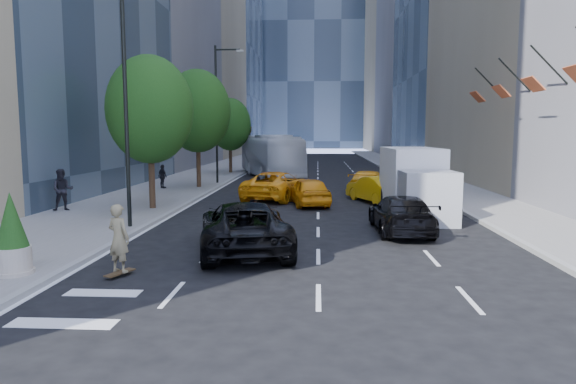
# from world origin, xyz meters

# --- Properties ---
(ground) EXTENTS (160.00, 160.00, 0.00)m
(ground) POSITION_xyz_m (0.00, 0.00, 0.00)
(ground) COLOR black
(ground) RESTS_ON ground
(sidewalk_left) EXTENTS (6.00, 120.00, 0.15)m
(sidewalk_left) POSITION_xyz_m (-9.00, 30.00, 0.07)
(sidewalk_left) COLOR slate
(sidewalk_left) RESTS_ON ground
(sidewalk_right) EXTENTS (4.00, 120.00, 0.15)m
(sidewalk_right) POSITION_xyz_m (10.00, 30.00, 0.07)
(sidewalk_right) COLOR slate
(sidewalk_right) RESTS_ON ground
(tower_left_end) EXTENTS (20.00, 28.00, 60.00)m
(tower_left_end) POSITION_xyz_m (-22.00, 92.00, 30.00)
(tower_left_end) COLOR #2D3946
(tower_left_end) RESTS_ON ground
(tower_right_far) EXTENTS (20.00, 24.00, 50.00)m
(tower_right_far) POSITION_xyz_m (22.00, 98.00, 25.00)
(tower_right_far) COLOR gray
(tower_right_far) RESTS_ON ground
(lamp_near) EXTENTS (2.13, 0.22, 10.00)m
(lamp_near) POSITION_xyz_m (-6.32, 4.00, 5.81)
(lamp_near) COLOR black
(lamp_near) RESTS_ON sidewalk_left
(lamp_far) EXTENTS (2.13, 0.22, 10.00)m
(lamp_far) POSITION_xyz_m (-6.32, 22.00, 5.81)
(lamp_far) COLOR black
(lamp_far) RESTS_ON sidewalk_left
(tree_near) EXTENTS (4.20, 4.20, 7.46)m
(tree_near) POSITION_xyz_m (-7.20, 9.00, 4.97)
(tree_near) COLOR #312413
(tree_near) RESTS_ON sidewalk_left
(tree_mid) EXTENTS (4.50, 4.50, 7.99)m
(tree_mid) POSITION_xyz_m (-7.20, 19.00, 5.32)
(tree_mid) COLOR #312413
(tree_mid) RESTS_ON sidewalk_left
(tree_far) EXTENTS (3.90, 3.90, 6.92)m
(tree_far) POSITION_xyz_m (-7.20, 32.00, 4.62)
(tree_far) COLOR #312413
(tree_far) RESTS_ON sidewalk_left
(traffic_signal) EXTENTS (2.48, 0.53, 5.20)m
(traffic_signal) POSITION_xyz_m (-6.40, 40.00, 4.23)
(traffic_signal) COLOR black
(traffic_signal) RESTS_ON sidewalk_left
(facade_flags) EXTENTS (1.85, 13.30, 2.05)m
(facade_flags) POSITION_xyz_m (10.64, 10.00, 6.18)
(facade_flags) COLOR black
(facade_flags) RESTS_ON ground
(skateboarder) EXTENTS (0.79, 0.67, 1.85)m
(skateboarder) POSITION_xyz_m (-4.34, -2.57, 0.93)
(skateboarder) COLOR olive
(skateboarder) RESTS_ON ground
(black_sedan_lincoln) EXTENTS (3.85, 6.35, 1.65)m
(black_sedan_lincoln) POSITION_xyz_m (-1.42, 0.58, 0.82)
(black_sedan_lincoln) COLOR black
(black_sedan_lincoln) RESTS_ON ground
(black_sedan_mercedes) EXTENTS (2.17, 5.10, 1.47)m
(black_sedan_mercedes) POSITION_xyz_m (4.20, 4.04, 0.73)
(black_sedan_mercedes) COLOR black
(black_sedan_mercedes) RESTS_ON ground
(taxi_a) EXTENTS (2.67, 4.70, 1.51)m
(taxi_a) POSITION_xyz_m (0.50, 11.47, 0.75)
(taxi_a) COLOR orange
(taxi_a) RESTS_ON ground
(taxi_b) EXTENTS (3.17, 4.74, 1.48)m
(taxi_b) POSITION_xyz_m (4.20, 12.84, 0.74)
(taxi_b) COLOR #CE9B0A
(taxi_b) RESTS_ON ground
(taxi_c) EXTENTS (4.05, 6.30, 1.62)m
(taxi_c) POSITION_xyz_m (-1.43, 13.91, 0.81)
(taxi_c) COLOR orange
(taxi_c) RESTS_ON ground
(taxi_d) EXTENTS (3.20, 5.39, 1.47)m
(taxi_d) POSITION_xyz_m (4.20, 17.00, 0.73)
(taxi_d) COLOR #FCA50D
(taxi_d) RESTS_ON ground
(city_bus) EXTENTS (6.81, 13.53, 3.68)m
(city_bus) POSITION_xyz_m (-3.20, 29.36, 1.84)
(city_bus) COLOR silver
(city_bus) RESTS_ON ground
(box_truck) EXTENTS (2.64, 6.64, 3.13)m
(box_truck) POSITION_xyz_m (5.53, 8.38, 1.59)
(box_truck) COLOR silver
(box_truck) RESTS_ON ground
(pedestrian_a) EXTENTS (1.18, 1.07, 2.00)m
(pedestrian_a) POSITION_xyz_m (-11.18, 7.87, 1.15)
(pedestrian_a) COLOR black
(pedestrian_a) RESTS_ON sidewalk_left
(pedestrian_b) EXTENTS (0.95, 0.90, 1.59)m
(pedestrian_b) POSITION_xyz_m (-9.43, 18.00, 0.94)
(pedestrian_b) COLOR black
(pedestrian_b) RESTS_ON sidewalk_left
(planter_shrub) EXTENTS (0.91, 0.91, 2.19)m
(planter_shrub) POSITION_xyz_m (-7.04, -2.98, 1.19)
(planter_shrub) COLOR #B6AA97
(planter_shrub) RESTS_ON sidewalk_left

